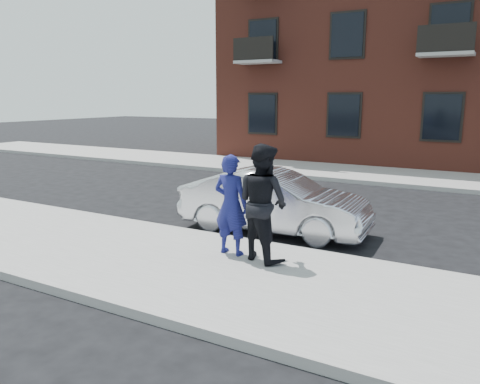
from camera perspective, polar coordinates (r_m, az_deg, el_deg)
The scene contains 8 objects.
ground at distance 7.37m, azimuth 10.02°, elevation -12.28°, with size 100.00×100.00×0.00m, color black.
near_sidewalk at distance 7.12m, azimuth 9.36°, elevation -12.47°, with size 50.00×3.50×0.15m, color gray.
near_curb at distance 8.72m, azimuth 13.44°, elevation -8.06°, with size 50.00×0.10×0.15m, color #999691.
far_sidewalk at distance 18.01m, azimuth 21.96°, elevation 1.48°, with size 50.00×3.50×0.15m, color gray.
far_curb at distance 16.25m, azimuth 21.13°, elevation 0.54°, with size 50.00×0.10×0.15m, color #999691.
silver_sedan at distance 10.31m, azimuth 4.16°, elevation -1.20°, with size 1.45×4.16×1.37m, color silver.
man_hoodie at distance 8.35m, azimuth -1.11°, elevation -1.57°, with size 0.67×0.51×1.82m.
man_peacoat at distance 8.06m, azimuth 2.79°, elevation -1.28°, with size 1.19×1.07×2.03m.
Camera 1 is at (2.14, -6.40, 2.95)m, focal length 35.00 mm.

